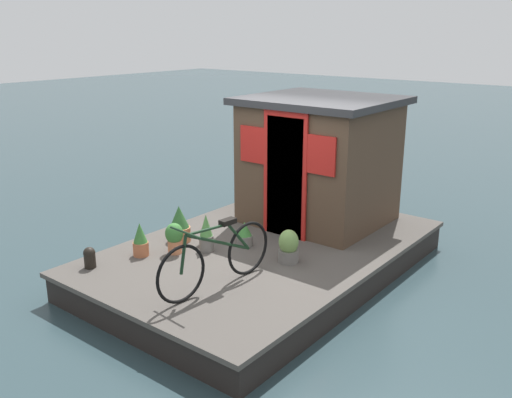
{
  "coord_description": "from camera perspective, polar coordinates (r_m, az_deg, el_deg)",
  "views": [
    {
      "loc": [
        -5.67,
        -4.33,
        3.23
      ],
      "look_at": [
        -0.2,
        0.0,
        1.1
      ],
      "focal_mm": 39.15,
      "sensor_mm": 36.0,
      "label": 1
    }
  ],
  "objects": [
    {
      "name": "potted_plant_ivy",
      "position": [
        7.39,
        -11.73,
        -4.14
      ],
      "size": [
        0.2,
        0.2,
        0.45
      ],
      "color": "#B2603D",
      "rests_on": "houseboat_deck"
    },
    {
      "name": "bicycle",
      "position": [
        6.33,
        -4.06,
        -5.95
      ],
      "size": [
        1.67,
        0.5,
        0.79
      ],
      "color": "black",
      "rests_on": "houseboat_deck"
    },
    {
      "name": "ground_plane",
      "position": [
        7.83,
        0.92,
        -7.41
      ],
      "size": [
        60.0,
        60.0,
        0.0
      ],
      "primitive_type": "plane",
      "color": "#2D4247"
    },
    {
      "name": "potted_plant_lavender",
      "position": [
        7.06,
        3.34,
        -4.88
      ],
      "size": [
        0.26,
        0.26,
        0.43
      ],
      "color": "slate",
      "rests_on": "houseboat_deck"
    },
    {
      "name": "houseboat_deck",
      "position": [
        7.75,
        0.92,
        -6.04
      ],
      "size": [
        4.88,
        3.15,
        0.4
      ],
      "color": "#4C4742",
      "rests_on": "ground_plane"
    },
    {
      "name": "potted_plant_rosemary",
      "position": [
        7.41,
        -5.11,
        -3.54
      ],
      "size": [
        0.19,
        0.19,
        0.51
      ],
      "color": "slate",
      "rests_on": "houseboat_deck"
    },
    {
      "name": "potted_plant_geranium",
      "position": [
        7.79,
        -7.83,
        -2.59
      ],
      "size": [
        0.3,
        0.3,
        0.51
      ],
      "color": "#C6754C",
      "rests_on": "houseboat_deck"
    },
    {
      "name": "mooring_bollard",
      "position": [
        7.21,
        -16.64,
        -5.69
      ],
      "size": [
        0.15,
        0.15,
        0.27
      ],
      "color": "black",
      "rests_on": "houseboat_deck"
    },
    {
      "name": "potted_plant_mint",
      "position": [
        7.58,
        -1.18,
        -3.64
      ],
      "size": [
        0.22,
        0.22,
        0.34
      ],
      "color": "slate",
      "rests_on": "houseboat_deck"
    },
    {
      "name": "potted_plant_sage",
      "position": [
        7.39,
        -8.34,
        -3.87
      ],
      "size": [
        0.24,
        0.24,
        0.41
      ],
      "color": "#C6754C",
      "rests_on": "houseboat_deck"
    },
    {
      "name": "houseboat_cabin",
      "position": [
        8.44,
        6.47,
        4.01
      ],
      "size": [
        1.94,
        2.1,
        1.88
      ],
      "color": "#4C3828",
      "rests_on": "houseboat_deck"
    }
  ]
}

